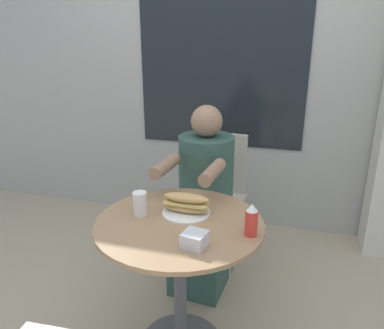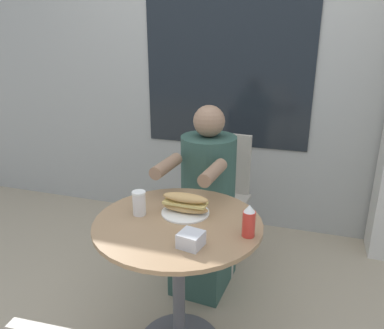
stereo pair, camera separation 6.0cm
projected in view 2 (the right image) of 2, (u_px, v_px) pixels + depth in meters
The scene contains 8 objects.
storefront_wall at pixel (244, 48), 2.75m from camera, with size 8.00×0.09×2.80m.
cafe_table at pixel (178, 257), 1.74m from camera, with size 0.76×0.76×0.71m.
diner_chair at pixel (221, 186), 2.55m from camera, with size 0.41×0.41×0.87m.
seated_diner at pixel (206, 211), 2.25m from camera, with size 0.36×0.59×1.13m.
sandwich_on_plate at pixel (185, 205), 1.73m from camera, with size 0.22×0.22×0.10m.
drink_cup at pixel (139, 203), 1.72m from camera, with size 0.06×0.06×0.11m.
napkin_box at pixel (191, 239), 1.47m from camera, with size 0.11×0.11×0.06m.
condiment_bottle at pixel (249, 221), 1.53m from camera, with size 0.05×0.05×0.14m.
Camera 2 is at (0.52, -1.41, 1.50)m, focal length 35.00 mm.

